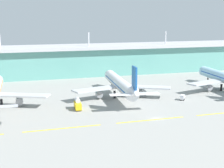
# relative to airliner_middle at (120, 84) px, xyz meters

# --- Properties ---
(ground_plane) EXTENTS (600.00, 600.00, 0.00)m
(ground_plane) POSITION_rel_airliner_middle_xyz_m (1.34, -39.19, -6.45)
(ground_plane) COLOR gray
(terminal_building) EXTENTS (288.00, 34.00, 28.66)m
(terminal_building) POSITION_rel_airliner_middle_xyz_m (1.34, 73.61, 3.59)
(terminal_building) COLOR #5B9E93
(terminal_building) RESTS_ON ground
(airliner_middle) EXTENTS (48.46, 62.95, 18.90)m
(airliner_middle) POSITION_rel_airliner_middle_xyz_m (0.00, 0.00, 0.00)
(airliner_middle) COLOR white
(airliner_middle) RESTS_ON ground
(taxiway_stripe_mid_west) EXTENTS (28.00, 0.70, 0.04)m
(taxiway_stripe_mid_west) POSITION_rel_airliner_middle_xyz_m (-35.66, -40.46, -6.43)
(taxiway_stripe_mid_west) COLOR yellow
(taxiway_stripe_mid_west) RESTS_ON ground
(taxiway_stripe_centre) EXTENTS (28.00, 0.70, 0.04)m
(taxiway_stripe_centre) POSITION_rel_airliner_middle_xyz_m (-1.66, -40.46, -6.43)
(taxiway_stripe_centre) COLOR yellow
(taxiway_stripe_centre) RESTS_ON ground
(baggage_cart) EXTENTS (3.63, 3.96, 2.48)m
(baggage_cart) POSITION_rel_airliner_middle_xyz_m (26.14, -14.59, -5.18)
(baggage_cart) COLOR silver
(baggage_cart) RESTS_ON ground
(fuel_truck) EXTENTS (3.31, 7.42, 4.95)m
(fuel_truck) POSITION_rel_airliner_middle_xyz_m (-24.93, -16.39, -4.19)
(fuel_truck) COLOR gold
(fuel_truck) RESTS_ON ground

